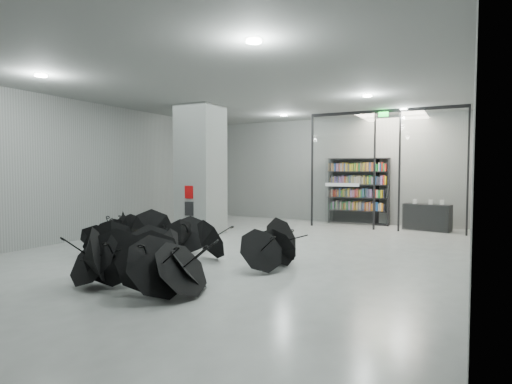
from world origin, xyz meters
The scene contains 9 objects.
room centered at (0.00, 0.00, 2.84)m, with size 14.00×14.02×4.01m.
column centered at (-2.50, 2.00, 2.00)m, with size 1.20×1.20×4.00m, color slate.
fire_cabinet centered at (-2.50, 1.38, 1.35)m, with size 0.28×0.04×0.38m, color #A50A07.
info_panel centered at (-2.50, 1.38, 0.85)m, with size 0.30×0.03×0.42m, color black.
exit_sign centered at (2.40, 5.30, 3.82)m, with size 0.30×0.06×0.15m, color #0CE533.
glass_partition centered at (2.39, 5.50, 2.18)m, with size 5.06×0.08×4.00m.
bookshelf centered at (1.27, 6.75, 1.23)m, with size 2.23×0.45×2.45m, color black, non-canonical shape.
shop_counter centered at (3.71, 6.16, 0.44)m, with size 1.46×0.58×0.88m, color black.
umbrella_cluster centered at (-0.66, -2.17, 0.31)m, with size 5.68×4.60×1.32m.
Camera 1 is at (4.99, -8.69, 2.00)m, focal length 29.15 mm.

